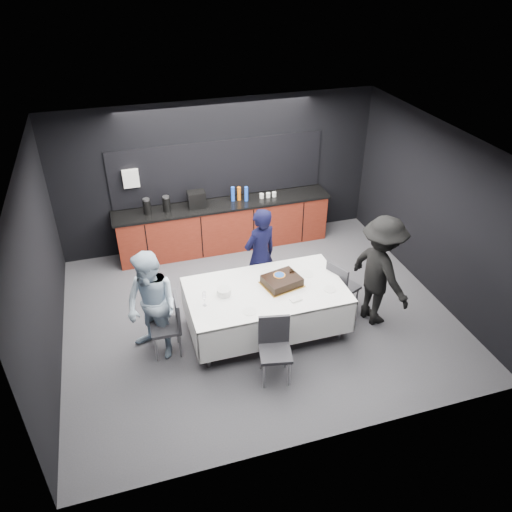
{
  "coord_description": "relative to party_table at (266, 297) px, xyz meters",
  "views": [
    {
      "loc": [
        -1.85,
        -6.0,
        5.11
      ],
      "look_at": [
        0.0,
        0.1,
        1.05
      ],
      "focal_mm": 35.0,
      "sensor_mm": 36.0,
      "label": 1
    }
  ],
  "objects": [
    {
      "name": "room_shell",
      "position": [
        0.0,
        0.4,
        1.22
      ],
      "size": [
        6.04,
        5.04,
        2.82
      ],
      "color": "white",
      "rests_on": "ground"
    },
    {
      "name": "person_center",
      "position": [
        0.16,
        0.8,
        0.2
      ],
      "size": [
        0.71,
        0.59,
        1.67
      ],
      "primitive_type": "imported",
      "rotation": [
        0.0,
        0.0,
        3.51
      ],
      "color": "black",
      "rests_on": "ground"
    },
    {
      "name": "champagne_flute",
      "position": [
        -0.93,
        -0.11,
        0.3
      ],
      "size": [
        0.06,
        0.06,
        0.22
      ],
      "color": "white",
      "rests_on": "party_table"
    },
    {
      "name": "loose_plate_right_a",
      "position": [
        0.71,
        0.19,
        0.14
      ],
      "size": [
        0.22,
        0.22,
        0.01
      ],
      "primitive_type": "cylinder",
      "color": "white",
      "rests_on": "party_table"
    },
    {
      "name": "loose_plate_near",
      "position": [
        -0.37,
        -0.43,
        0.14
      ],
      "size": [
        0.2,
        0.2,
        0.01
      ],
      "primitive_type": "cylinder",
      "color": "white",
      "rests_on": "party_table"
    },
    {
      "name": "ground",
      "position": [
        0.0,
        0.4,
        -0.64
      ],
      "size": [
        6.0,
        6.0,
        0.0
      ],
      "primitive_type": "plane",
      "color": "#46464B",
      "rests_on": "ground"
    },
    {
      "name": "loose_plate_right_b",
      "position": [
        0.89,
        -0.28,
        0.14
      ],
      "size": [
        0.19,
        0.19,
        0.01
      ],
      "primitive_type": "cylinder",
      "color": "white",
      "rests_on": "party_table"
    },
    {
      "name": "party_table",
      "position": [
        0.0,
        0.0,
        0.0
      ],
      "size": [
        2.32,
        1.32,
        0.78
      ],
      "color": "#99999E",
      "rests_on": "ground"
    },
    {
      "name": "loose_plate_far",
      "position": [
        0.15,
        0.38,
        0.14
      ],
      "size": [
        0.22,
        0.22,
        0.01
      ],
      "primitive_type": "cylinder",
      "color": "white",
      "rests_on": "party_table"
    },
    {
      "name": "chair_left",
      "position": [
        -1.43,
        -0.03,
        -0.11
      ],
      "size": [
        0.43,
        0.43,
        0.92
      ],
      "color": "#2E2E33",
      "rests_on": "ground"
    },
    {
      "name": "chair_right",
      "position": [
        1.26,
        0.1,
        -0.11
      ],
      "size": [
        0.56,
        0.56,
        0.92
      ],
      "color": "#2E2E33",
      "rests_on": "ground"
    },
    {
      "name": "person_right",
      "position": [
        1.73,
        -0.23,
        0.26
      ],
      "size": [
        0.9,
        1.28,
        1.8
      ],
      "primitive_type": "imported",
      "rotation": [
        0.0,
        0.0,
        1.79
      ],
      "color": "black",
      "rests_on": "ground"
    },
    {
      "name": "kitchenette",
      "position": [
        -0.02,
        2.62,
        -0.1
      ],
      "size": [
        4.1,
        0.64,
        2.05
      ],
      "color": "#601A0F",
      "rests_on": "ground"
    },
    {
      "name": "person_left",
      "position": [
        -1.65,
        -0.0,
        0.19
      ],
      "size": [
        1.01,
        1.03,
        1.67
      ],
      "primitive_type": "imported",
      "rotation": [
        0.0,
        0.0,
        -0.88
      ],
      "color": "silver",
      "rests_on": "ground"
    },
    {
      "name": "cake_assembly",
      "position": [
        0.26,
        0.04,
        0.21
      ],
      "size": [
        0.64,
        0.57,
        0.17
      ],
      "color": "gold",
      "rests_on": "party_table"
    },
    {
      "name": "chair_near",
      "position": [
        -0.16,
        -0.9,
        -0.11
      ],
      "size": [
        0.49,
        0.49,
        0.92
      ],
      "color": "#2E2E33",
      "rests_on": "ground"
    },
    {
      "name": "fork_pile",
      "position": [
        0.32,
        -0.38,
        0.15
      ],
      "size": [
        0.18,
        0.13,
        0.03
      ],
      "primitive_type": "cube",
      "rotation": [
        0.0,
        0.0,
        0.21
      ],
      "color": "white",
      "rests_on": "party_table"
    },
    {
      "name": "plate_stack",
      "position": [
        -0.62,
        0.05,
        0.19
      ],
      "size": [
        0.2,
        0.2,
        0.1
      ],
      "primitive_type": "cylinder",
      "color": "white",
      "rests_on": "party_table"
    }
  ]
}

